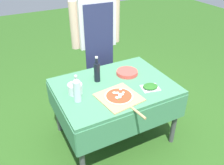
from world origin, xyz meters
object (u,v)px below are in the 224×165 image
object	(u,v)px
pizza_on_peel	(120,97)
herb_container	(150,87)
prep_table	(114,92)
mixing_tub	(75,89)
person_cook	(96,33)
plate_stack	(127,72)
oil_bottle	(97,72)
water_bottle	(77,89)

from	to	relation	value
pizza_on_peel	herb_container	distance (m)	0.37
prep_table	mixing_tub	distance (m)	0.45
person_cook	plate_stack	xyz separation A→B (m)	(0.09, -0.64, -0.28)
prep_table	plate_stack	size ratio (longest dim) A/B	5.06
herb_container	plate_stack	world-z (taller)	same
person_cook	pizza_on_peel	bearing A→B (deg)	81.44
person_cook	herb_container	distance (m)	1.05
mixing_tub	herb_container	bearing A→B (deg)	-21.03
prep_table	oil_bottle	world-z (taller)	oil_bottle
mixing_tub	plate_stack	distance (m)	0.67
pizza_on_peel	mixing_tub	bearing A→B (deg)	133.16
prep_table	plate_stack	world-z (taller)	plate_stack
oil_bottle	herb_container	size ratio (longest dim) A/B	1.39
pizza_on_peel	plate_stack	world-z (taller)	pizza_on_peel
oil_bottle	mixing_tub	xyz separation A→B (m)	(-0.29, -0.11, -0.06)
mixing_tub	plate_stack	bearing A→B (deg)	7.87
mixing_tub	oil_bottle	bearing A→B (deg)	20.95
pizza_on_peel	mixing_tub	size ratio (longest dim) A/B	4.11
person_cook	mixing_tub	bearing A→B (deg)	55.55
person_cook	plate_stack	bearing A→B (deg)	101.72
water_bottle	mixing_tub	bearing A→B (deg)	79.78
water_bottle	plate_stack	distance (m)	0.73
pizza_on_peel	water_bottle	size ratio (longest dim) A/B	2.15
plate_stack	mixing_tub	bearing A→B (deg)	-172.13
person_cook	mixing_tub	world-z (taller)	person_cook
oil_bottle	water_bottle	world-z (taller)	oil_bottle
prep_table	herb_container	world-z (taller)	herb_container
oil_bottle	mixing_tub	size ratio (longest dim) A/B	2.00
prep_table	herb_container	bearing A→B (deg)	-36.80
prep_table	mixing_tub	bearing A→B (deg)	173.15
oil_bottle	herb_container	xyz separation A→B (m)	(0.43, -0.39, -0.10)
prep_table	pizza_on_peel	size ratio (longest dim) A/B	2.08
water_bottle	plate_stack	size ratio (longest dim) A/B	1.13
prep_table	mixing_tub	world-z (taller)	mixing_tub
prep_table	oil_bottle	xyz separation A→B (m)	(-0.12, 0.16, 0.21)
prep_table	pizza_on_peel	bearing A→B (deg)	-106.01
prep_table	mixing_tub	xyz separation A→B (m)	(-0.42, 0.05, 0.15)
herb_container	mixing_tub	world-z (taller)	mixing_tub
person_cook	pizza_on_peel	distance (m)	1.07
prep_table	water_bottle	bearing A→B (deg)	-169.61
water_bottle	mixing_tub	distance (m)	0.16
water_bottle	person_cook	bearing A→B (deg)	55.44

